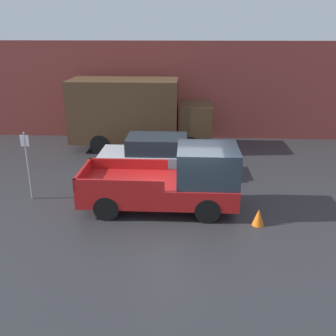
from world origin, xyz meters
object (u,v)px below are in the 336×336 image
Objects in this scene: pickup_truck at (174,181)px; traffic_cone at (258,217)px; car at (155,155)px; parking_sign at (28,162)px; delivery_truck at (135,112)px.

pickup_truck is 9.61× the size of traffic_cone.
car is 5.61m from traffic_cone.
parking_sign is 4.59× the size of traffic_cone.
pickup_truck is 1.17× the size of car.
delivery_truck is 9.46m from traffic_cone.
delivery_truck reaches higher than pickup_truck.
delivery_truck reaches higher than traffic_cone.
parking_sign is 8.12m from traffic_cone.
pickup_truck is at bearing -73.64° from car.
delivery_truck is at bearing 121.85° from traffic_cone.
delivery_truck reaches higher than parking_sign.
pickup_truck is 2.97m from traffic_cone.
parking_sign is at bearing 174.44° from pickup_truck.
pickup_truck is at bearing -72.00° from delivery_truck.
pickup_truck is 0.75× the size of delivery_truck.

